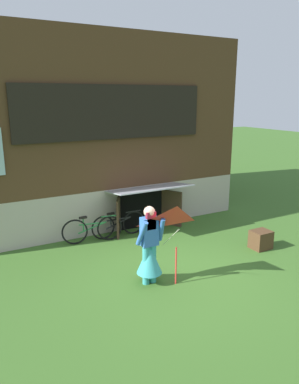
{
  "coord_description": "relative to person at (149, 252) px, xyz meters",
  "views": [
    {
      "loc": [
        -3.9,
        -6.03,
        3.7
      ],
      "look_at": [
        0.07,
        1.17,
        1.56
      ],
      "focal_mm": 34.13,
      "sensor_mm": 36.0,
      "label": 1
    }
  ],
  "objects": [
    {
      "name": "ground_plane",
      "position": [
        0.62,
        0.08,
        -0.69
      ],
      "size": [
        60.0,
        60.0,
        0.0
      ],
      "primitive_type": "plane",
      "color": "#386023"
    },
    {
      "name": "log_house",
      "position": [
        0.62,
        5.7,
        2.01
      ],
      "size": [
        8.25,
        6.38,
        5.4
      ],
      "color": "#ADA393",
      "rests_on": "ground_plane"
    },
    {
      "name": "person",
      "position": [
        0.0,
        0.0,
        0.0
      ],
      "size": [
        0.61,
        0.52,
        1.64
      ],
      "rotation": [
        0.0,
        0.0,
        0.03
      ],
      "color": "teal",
      "rests_on": "ground_plane"
    },
    {
      "name": "kite",
      "position": [
        0.29,
        -0.54,
        0.64
      ],
      "size": [
        1.02,
        0.99,
        1.64
      ],
      "color": "red",
      "rests_on": "ground_plane"
    },
    {
      "name": "bicycle_black",
      "position": [
        0.51,
        2.67,
        -0.35
      ],
      "size": [
        1.55,
        0.09,
        0.71
      ],
      "rotation": [
        0.0,
        0.0,
        -0.02
      ],
      "color": "black",
      "rests_on": "ground_plane"
    },
    {
      "name": "bicycle_green",
      "position": [
        -0.26,
        2.63,
        -0.34
      ],
      "size": [
        1.58,
        0.32,
        0.73
      ],
      "rotation": [
        0.0,
        0.0,
        -0.18
      ],
      "color": "black",
      "rests_on": "ground_plane"
    },
    {
      "name": "wooden_crate",
      "position": [
        3.31,
        0.2,
        -0.46
      ],
      "size": [
        0.48,
        0.41,
        0.46
      ],
      "primitive_type": "cube",
      "color": "#4C331E",
      "rests_on": "ground_plane"
    }
  ]
}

